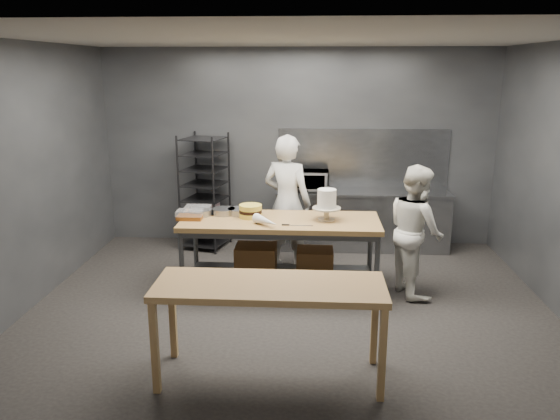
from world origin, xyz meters
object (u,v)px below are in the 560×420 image
object	(u,v)px
work_table	(280,246)
frosted_cake_stand	(327,201)
microwave	(310,181)
speed_rack	(205,193)
layer_cake	(251,211)
chef_behind	(287,203)
chef_right	(416,230)
near_counter	(270,293)

from	to	relation	value
work_table	frosted_cake_stand	distance (m)	0.80
microwave	work_table	bearing A→B (deg)	-101.61
work_table	speed_rack	bearing A→B (deg)	127.74
work_table	layer_cake	world-z (taller)	layer_cake
chef_behind	chef_right	world-z (taller)	chef_behind
work_table	chef_right	xyz separation A→B (m)	(1.63, 0.02, 0.23)
chef_behind	microwave	bearing A→B (deg)	-86.45
frosted_cake_stand	layer_cake	world-z (taller)	frosted_cake_stand
frosted_cake_stand	work_table	bearing A→B (deg)	176.95
speed_rack	microwave	bearing A→B (deg)	2.87
chef_behind	chef_right	bearing A→B (deg)	176.45
chef_behind	layer_cake	size ratio (longest dim) A/B	6.69
chef_behind	frosted_cake_stand	size ratio (longest dim) A/B	4.87
layer_cake	chef_behind	bearing A→B (deg)	60.68
chef_behind	near_counter	bearing A→B (deg)	111.58
speed_rack	layer_cake	bearing A→B (deg)	-60.85
frosted_cake_stand	speed_rack	bearing A→B (deg)	137.67
chef_right	work_table	bearing A→B (deg)	74.73
speed_rack	near_counter	bearing A→B (deg)	-70.55
microwave	frosted_cake_stand	world-z (taller)	frosted_cake_stand
work_table	near_counter	xyz separation A→B (m)	(0.03, -2.01, 0.24)
chef_right	layer_cake	distance (m)	2.02
near_counter	chef_behind	bearing A→B (deg)	89.70
work_table	frosted_cake_stand	size ratio (longest dim) A/B	6.30
work_table	chef_right	distance (m)	1.65
frosted_cake_stand	near_counter	bearing A→B (deg)	-104.93
layer_cake	speed_rack	bearing A→B (deg)	119.15
speed_rack	frosted_cake_stand	world-z (taller)	speed_rack
frosted_cake_stand	layer_cake	distance (m)	0.94
work_table	speed_rack	xyz separation A→B (m)	(-1.25, 1.61, 0.28)
chef_right	frosted_cake_stand	distance (m)	1.14
work_table	frosted_cake_stand	xyz separation A→B (m)	(0.56, -0.03, 0.58)
microwave	speed_rack	bearing A→B (deg)	-177.13
near_counter	frosted_cake_stand	distance (m)	2.07
work_table	layer_cake	xyz separation A→B (m)	(-0.37, 0.04, 0.43)
speed_rack	chef_behind	size ratio (longest dim) A/B	0.94
work_table	near_counter	world-z (taller)	work_table
chef_behind	chef_right	size ratio (longest dim) A/B	1.16
chef_right	microwave	bearing A→B (deg)	21.62
near_counter	chef_right	distance (m)	2.58
near_counter	frosted_cake_stand	size ratio (longest dim) A/B	5.25
near_counter	chef_right	bearing A→B (deg)	51.56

